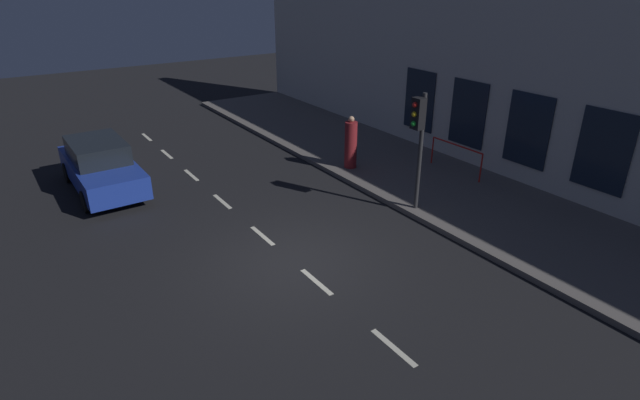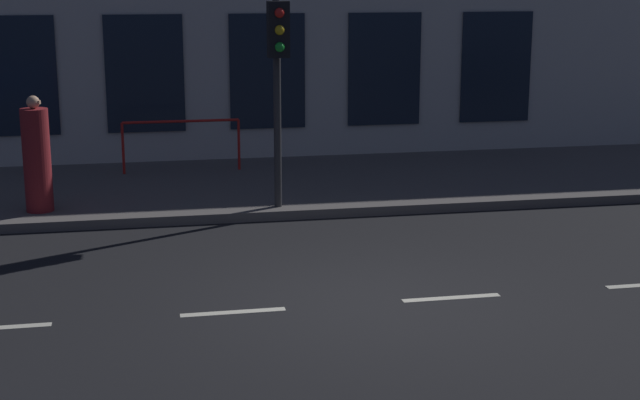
% 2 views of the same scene
% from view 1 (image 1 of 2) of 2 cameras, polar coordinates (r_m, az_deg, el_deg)
% --- Properties ---
extents(ground_plane, '(60.00, 60.00, 0.00)m').
position_cam_1_polar(ground_plane, '(12.17, -3.00, -7.05)').
color(ground_plane, black).
extents(sidewalk, '(4.50, 32.00, 0.15)m').
position_cam_1_polar(sidewalk, '(15.86, 16.76, 0.02)').
color(sidewalk, '#5B5654').
rests_on(sidewalk, ground).
extents(building_facade, '(0.65, 32.00, 6.76)m').
position_cam_1_polar(building_facade, '(16.91, 23.90, 12.26)').
color(building_facade, beige).
rests_on(building_facade, ground).
extents(lane_centre_line, '(0.12, 27.20, 0.01)m').
position_cam_1_polar(lane_centre_line, '(11.45, -0.40, -9.22)').
color(lane_centre_line, beige).
rests_on(lane_centre_line, ground).
extents(traffic_light, '(0.46, 0.32, 3.31)m').
position_cam_1_polar(traffic_light, '(13.85, 11.08, 7.94)').
color(traffic_light, '#2D2D30').
rests_on(traffic_light, sidewalk).
extents(parked_car_0, '(1.88, 4.50, 1.58)m').
position_cam_1_polar(parked_car_0, '(17.26, -23.51, 3.56)').
color(parked_car_0, '#1E389E').
rests_on(parked_car_0, ground).
extents(pedestrian_0, '(0.54, 0.54, 1.80)m').
position_cam_1_polar(pedestrian_0, '(17.32, 3.49, 6.31)').
color(pedestrian_0, maroon).
rests_on(pedestrian_0, sidewalk).
extents(red_railing, '(0.05, 2.19, 0.97)m').
position_cam_1_polar(red_railing, '(17.46, 15.15, 5.29)').
color(red_railing, red).
rests_on(red_railing, sidewalk).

